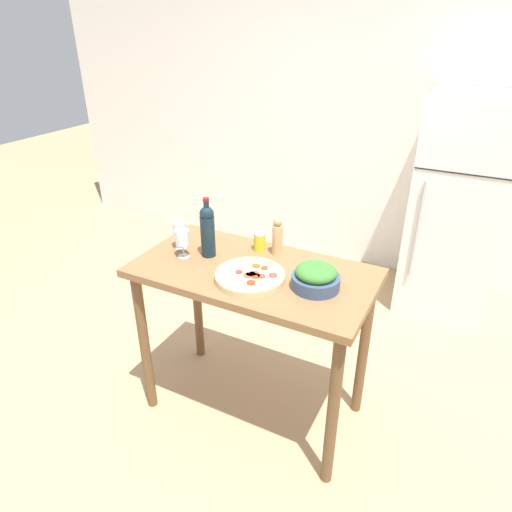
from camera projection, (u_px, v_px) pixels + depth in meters
ground_plane at (254, 406)px, 2.72m from camera, size 14.00×14.00×0.00m
wall_back at (371, 120)px, 3.78m from camera, size 6.40×0.06×2.60m
refrigerator at (458, 208)px, 3.36m from camera, size 0.63×0.72×1.61m
prep_counter at (253, 294)px, 2.35m from camera, size 1.21×0.64×0.93m
wine_bottle at (208, 230)px, 2.35m from camera, size 0.08×0.08×0.32m
wine_glass_near at (183, 239)px, 2.36m from camera, size 0.07×0.07×0.15m
wine_glass_far at (180, 230)px, 2.45m from camera, size 0.07×0.07×0.15m
pepper_mill at (277, 237)px, 2.38m from camera, size 0.05×0.05×0.21m
salad_bowl at (316, 277)px, 2.10m from camera, size 0.23×0.23×0.12m
homemade_pizza at (250, 276)px, 2.19m from camera, size 0.34×0.34×0.04m
salt_canister at (260, 241)px, 2.45m from camera, size 0.06×0.06×0.11m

